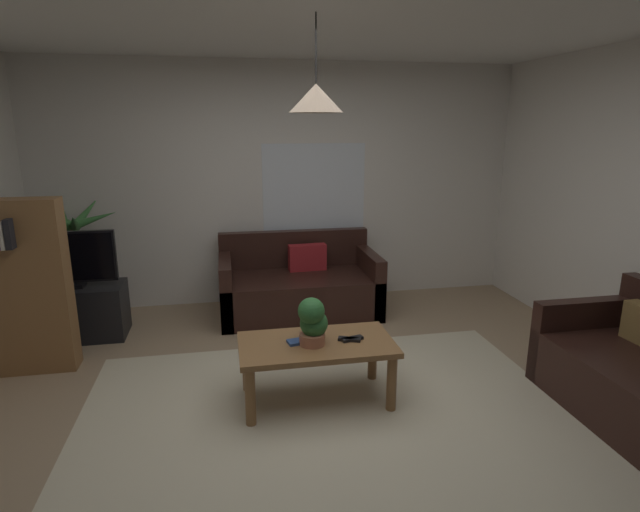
{
  "coord_description": "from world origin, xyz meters",
  "views": [
    {
      "loc": [
        -0.64,
        -3.06,
        1.94
      ],
      "look_at": [
        0.0,
        0.3,
        1.05
      ],
      "focal_mm": 28.4,
      "sensor_mm": 36.0,
      "label": 1
    }
  ],
  "objects_px": {
    "tv_stand": "(75,312)",
    "tv": "(67,259)",
    "couch_under_window": "(299,288)",
    "book_on_table_0": "(298,342)",
    "bookshelf_corner": "(20,286)",
    "remote_on_table_1": "(349,339)",
    "coffee_table": "(317,352)",
    "potted_palm_corner": "(76,265)",
    "potted_plant_on_table": "(312,320)",
    "pendant_lamp": "(316,98)",
    "remote_on_table_0": "(352,339)"
  },
  "relations": [
    {
      "from": "potted_plant_on_table",
      "to": "potted_palm_corner",
      "type": "xyz_separation_m",
      "value": [
        -2.05,
        2.01,
        -0.05
      ]
    },
    {
      "from": "remote_on_table_0",
      "to": "bookshelf_corner",
      "type": "distance_m",
      "value": 2.62
    },
    {
      "from": "pendant_lamp",
      "to": "potted_plant_on_table",
      "type": "bearing_deg",
      "value": -140.92
    },
    {
      "from": "bookshelf_corner",
      "to": "book_on_table_0",
      "type": "bearing_deg",
      "value": -23.01
    },
    {
      "from": "couch_under_window",
      "to": "book_on_table_0",
      "type": "height_order",
      "value": "couch_under_window"
    },
    {
      "from": "book_on_table_0",
      "to": "potted_plant_on_table",
      "type": "bearing_deg",
      "value": -20.5
    },
    {
      "from": "remote_on_table_1",
      "to": "tv_stand",
      "type": "relative_size",
      "value": 0.18
    },
    {
      "from": "coffee_table",
      "to": "potted_plant_on_table",
      "type": "relative_size",
      "value": 3.13
    },
    {
      "from": "book_on_table_0",
      "to": "pendant_lamp",
      "type": "bearing_deg",
      "value": -4.31
    },
    {
      "from": "coffee_table",
      "to": "remote_on_table_1",
      "type": "distance_m",
      "value": 0.25
    },
    {
      "from": "book_on_table_0",
      "to": "pendant_lamp",
      "type": "xyz_separation_m",
      "value": [
        0.13,
        -0.01,
        1.64
      ]
    },
    {
      "from": "couch_under_window",
      "to": "book_on_table_0",
      "type": "distance_m",
      "value": 1.79
    },
    {
      "from": "remote_on_table_1",
      "to": "pendant_lamp",
      "type": "relative_size",
      "value": 0.27
    },
    {
      "from": "couch_under_window",
      "to": "tv",
      "type": "distance_m",
      "value": 2.22
    },
    {
      "from": "potted_plant_on_table",
      "to": "couch_under_window",
      "type": "bearing_deg",
      "value": 84.66
    },
    {
      "from": "remote_on_table_1",
      "to": "tv_stand",
      "type": "xyz_separation_m",
      "value": [
        -2.24,
        1.53,
        -0.21
      ]
    },
    {
      "from": "book_on_table_0",
      "to": "remote_on_table_1",
      "type": "relative_size",
      "value": 0.9
    },
    {
      "from": "coffee_table",
      "to": "potted_plant_on_table",
      "type": "bearing_deg",
      "value": -140.92
    },
    {
      "from": "remote_on_table_0",
      "to": "pendant_lamp",
      "type": "relative_size",
      "value": 0.27
    },
    {
      "from": "coffee_table",
      "to": "potted_palm_corner",
      "type": "distance_m",
      "value": 2.88
    },
    {
      "from": "coffee_table",
      "to": "pendant_lamp",
      "type": "bearing_deg",
      "value": 135.0
    },
    {
      "from": "tv",
      "to": "bookshelf_corner",
      "type": "height_order",
      "value": "bookshelf_corner"
    },
    {
      "from": "coffee_table",
      "to": "bookshelf_corner",
      "type": "distance_m",
      "value": 2.39
    },
    {
      "from": "couch_under_window",
      "to": "tv",
      "type": "bearing_deg",
      "value": -172.57
    },
    {
      "from": "potted_palm_corner",
      "to": "bookshelf_corner",
      "type": "xyz_separation_m",
      "value": [
        -0.11,
        -1.1,
        0.14
      ]
    },
    {
      "from": "tv",
      "to": "bookshelf_corner",
      "type": "bearing_deg",
      "value": -107.02
    },
    {
      "from": "bookshelf_corner",
      "to": "remote_on_table_1",
      "type": "bearing_deg",
      "value": -20.49
    },
    {
      "from": "tv_stand",
      "to": "tv",
      "type": "bearing_deg",
      "value": -90.0
    },
    {
      "from": "couch_under_window",
      "to": "bookshelf_corner",
      "type": "distance_m",
      "value": 2.53
    },
    {
      "from": "pendant_lamp",
      "to": "couch_under_window",
      "type": "bearing_deg",
      "value": 85.64
    },
    {
      "from": "bookshelf_corner",
      "to": "remote_on_table_0",
      "type": "bearing_deg",
      "value": -20.24
    },
    {
      "from": "book_on_table_0",
      "to": "bookshelf_corner",
      "type": "height_order",
      "value": "bookshelf_corner"
    },
    {
      "from": "pendant_lamp",
      "to": "remote_on_table_1",
      "type": "bearing_deg",
      "value": -5.13
    },
    {
      "from": "tv_stand",
      "to": "remote_on_table_1",
      "type": "bearing_deg",
      "value": -34.4
    },
    {
      "from": "couch_under_window",
      "to": "remote_on_table_0",
      "type": "relative_size",
      "value": 10.16
    },
    {
      "from": "potted_plant_on_table",
      "to": "book_on_table_0",
      "type": "bearing_deg",
      "value": 159.5
    },
    {
      "from": "book_on_table_0",
      "to": "potted_palm_corner",
      "type": "distance_m",
      "value": 2.78
    },
    {
      "from": "tv",
      "to": "potted_palm_corner",
      "type": "xyz_separation_m",
      "value": [
        -0.07,
        0.49,
        -0.19
      ]
    },
    {
      "from": "book_on_table_0",
      "to": "remote_on_table_1",
      "type": "distance_m",
      "value": 0.37
    },
    {
      "from": "coffee_table",
      "to": "pendant_lamp",
      "type": "distance_m",
      "value": 1.72
    },
    {
      "from": "remote_on_table_1",
      "to": "bookshelf_corner",
      "type": "height_order",
      "value": "bookshelf_corner"
    },
    {
      "from": "book_on_table_0",
      "to": "pendant_lamp",
      "type": "relative_size",
      "value": 0.25
    },
    {
      "from": "couch_under_window",
      "to": "book_on_table_0",
      "type": "relative_size",
      "value": 11.29
    },
    {
      "from": "potted_plant_on_table",
      "to": "bookshelf_corner",
      "type": "height_order",
      "value": "bookshelf_corner"
    },
    {
      "from": "coffee_table",
      "to": "tv",
      "type": "relative_size",
      "value": 1.3
    },
    {
      "from": "tv_stand",
      "to": "pendant_lamp",
      "type": "relative_size",
      "value": 1.54
    },
    {
      "from": "book_on_table_0",
      "to": "bookshelf_corner",
      "type": "distance_m",
      "value": 2.26
    },
    {
      "from": "potted_palm_corner",
      "to": "bookshelf_corner",
      "type": "bearing_deg",
      "value": -95.78
    },
    {
      "from": "coffee_table",
      "to": "remote_on_table_1",
      "type": "height_order",
      "value": "remote_on_table_1"
    },
    {
      "from": "coffee_table",
      "to": "remote_on_table_0",
      "type": "relative_size",
      "value": 6.83
    }
  ]
}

